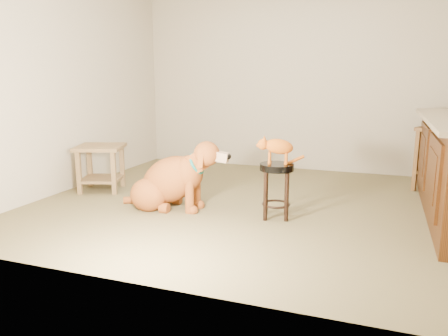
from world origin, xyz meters
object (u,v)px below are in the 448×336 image
at_px(golden_retriever, 171,181).
at_px(tabby_kitten, 276,147).
at_px(wood_stool, 436,158).
at_px(padded_stool, 276,180).
at_px(side_table, 101,161).

bearing_deg(golden_retriever, tabby_kitten, 0.29).
bearing_deg(tabby_kitten, wood_stool, 34.11).
relative_size(padded_stool, side_table, 0.79).
xyz_separation_m(side_table, tabby_kitten, (2.16, -0.31, 0.32)).
xyz_separation_m(wood_stool, golden_retriever, (-2.57, -1.68, -0.11)).
xyz_separation_m(side_table, golden_retriever, (1.10, -0.37, -0.07)).
bearing_deg(padded_stool, tabby_kitten, -172.79).
relative_size(padded_stool, tabby_kitten, 1.22).
bearing_deg(side_table, tabby_kitten, -8.25).
relative_size(wood_stool, golden_retriever, 0.63).
bearing_deg(tabby_kitten, padded_stool, -5.72).
relative_size(golden_retriever, tabby_kitten, 2.78).
distance_m(golden_retriever, tabby_kitten, 1.13).
bearing_deg(tabby_kitten, golden_retriever, 170.37).
bearing_deg(golden_retriever, side_table, 158.29).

